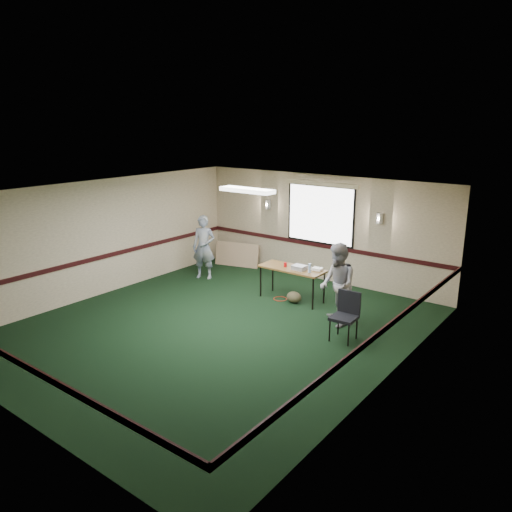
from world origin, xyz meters
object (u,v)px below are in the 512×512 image
Objects in this scene: projector at (299,268)px; person_right at (337,285)px; person_left at (204,247)px; folding_table at (292,270)px; conference_chair at (346,312)px.

person_right reaches higher than projector.
person_left is 4.28m from person_right.
person_right reaches higher than person_left.
person_left reaches higher than projector.
person_right is (1.29, -0.62, 0.02)m from projector.
projector is at bearing -23.99° from person_left.
person_right is at bearing -23.55° from folding_table.
projector is 0.18× the size of person_left.
conference_chair reaches higher than folding_table.
folding_table is 0.93× the size of person_left.
person_right is (1.50, -0.64, 0.13)m from folding_table.
folding_table is at bearing -23.47° from person_left.
person_left is (-2.94, 0.03, 0.01)m from projector.
projector is (0.21, -0.03, 0.11)m from folding_table.
person_left reaches higher than conference_chair.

